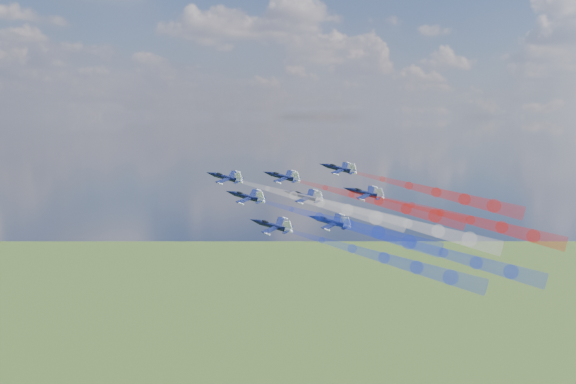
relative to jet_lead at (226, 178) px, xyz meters
name	(u,v)px	position (x,y,z in m)	size (l,w,h in m)	color
jet_lead	(226,178)	(0.00, 0.00, 0.00)	(9.16, 11.45, 3.05)	black
trail_lead	(320,203)	(17.35, -20.27, -5.27)	(3.82, 44.29, 3.82)	white
jet_inner_left	(247,197)	(0.87, -12.79, -3.82)	(9.16, 11.45, 3.05)	black
trail_inner_left	(348,225)	(18.22, -33.06, -9.10)	(3.82, 44.29, 3.82)	#1B34ED
jet_inner_right	(283,177)	(15.12, -2.93, -0.12)	(9.16, 11.45, 3.05)	black
trail_inner_right	(378,201)	(32.47, -23.21, -5.40)	(3.82, 44.29, 3.82)	red
jet_outer_left	(273,226)	(1.78, -26.85, -9.17)	(9.16, 11.45, 3.05)	black
trail_outer_left	(384,258)	(19.12, -47.12, -14.45)	(3.82, 44.29, 3.82)	#1B34ED
jet_center_third	(305,196)	(15.35, -15.75, -4.11)	(9.16, 11.45, 3.05)	black
trail_center_third	(408,224)	(32.69, -36.02, -9.38)	(3.82, 44.29, 3.82)	white
jet_outer_right	(339,169)	(30.60, -6.04, 1.82)	(9.16, 11.45, 3.05)	black
trail_outer_right	(436,192)	(47.95, -26.31, -3.46)	(3.82, 44.29, 3.82)	red
jet_rear_left	(331,222)	(15.82, -29.04, -8.85)	(9.16, 11.45, 3.05)	black
trail_rear_left	(443,253)	(33.16, -49.31, -14.12)	(3.82, 44.29, 3.82)	#1B34ED
jet_rear_right	(365,193)	(30.47, -20.04, -3.56)	(9.16, 11.45, 3.05)	black
trail_rear_right	(471,220)	(47.81, -40.32, -8.84)	(3.82, 44.29, 3.82)	red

